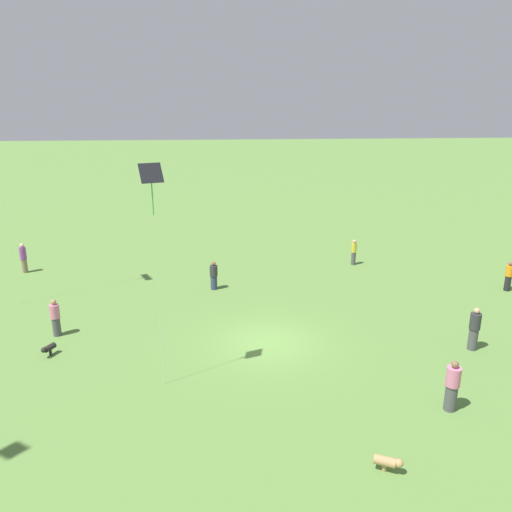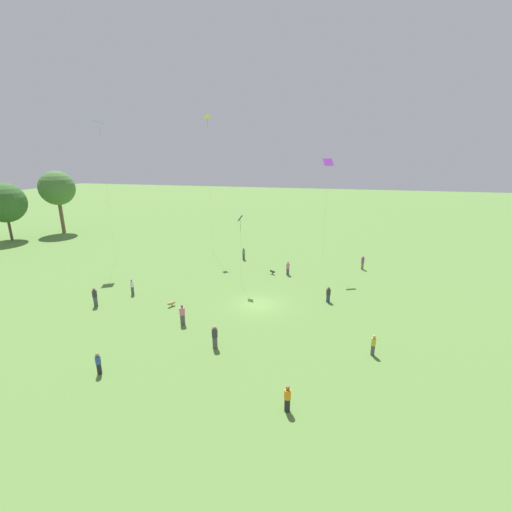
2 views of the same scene
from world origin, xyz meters
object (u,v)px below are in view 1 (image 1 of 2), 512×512
Objects in this scene: person_7 at (354,252)px; dog_1 at (48,348)px; person_10 at (509,276)px; person_8 at (214,276)px; person_4 at (55,318)px; kite_4 at (152,184)px; person_0 at (452,386)px; person_2 at (474,329)px; dog_0 at (388,462)px; person_6 at (24,258)px.

person_7 reaches higher than dog_1.
person_10 is 2.50× the size of dog_1.
person_7 is at bearing -76.72° from person_8.
person_4 is 1.04× the size of person_7.
kite_4 is (17.75, 7.82, 6.46)m from person_10.
person_0 is 1.09× the size of person_10.
person_2 is 2.79× the size of dog_1.
kite_4 reaches higher than person_0.
person_4 is 2.16× the size of dog_0.
kite_4 is 8.82m from dog_1.
person_0 is at bearing 157.38° from dog_0.
person_7 is (-15.68, -8.56, -0.01)m from person_4.
person_4 is (17.45, -2.89, -0.08)m from person_2.
person_0 is at bearing 11.66° from kite_4.
person_6 is 11.69m from dog_1.
dog_0 is (-11.53, 9.53, -0.51)m from person_4.
person_8 is (-6.91, -5.05, -0.06)m from person_4.
dog_0 is (11.21, 12.92, -0.50)m from person_10.
person_6 is 0.23× the size of kite_4.
person_2 reaches higher than person_0.
person_2 is 17.30m from dog_1.
person_6 reaches higher than person_4.
kite_4 is at bearing 173.53° from person_2.
person_0 is 4.92m from person_2.
person_6 reaches higher than person_7.
person_10 reaches higher than dog_0.
person_4 is 2.56× the size of dog_1.
dog_0 is (-6.54, 5.10, -6.96)m from kite_4.
person_0 reaches higher than person_10.
kite_4 is 10.83m from dog_0.
person_7 is (-1.10, -15.45, -0.06)m from person_0.
person_8 is at bearing -135.97° from dog_0.
kite_4 is at bearing 160.05° from person_8.
dog_0 is (5.93, 6.64, -0.59)m from person_2.
dog_1 is (17.26, -1.02, -0.58)m from person_2.
person_2 is 14.09m from kite_4.
person_8 is (-11.25, 3.83, -0.13)m from person_6.
kite_4 is (12.47, 1.54, 6.37)m from person_2.
person_7 is at bearing 76.53° from kite_4.
person_10 is (-22.74, -3.38, -0.01)m from person_4.
dog_1 is (11.33, -7.66, 0.01)m from dog_0.
person_7 is 0.20× the size of kite_4.
person_0 is 2.73× the size of dog_1.
person_7 is at bearing -72.21° from person_6.
person_4 is at bearing -56.18° from dog_1.
person_2 is 1.14× the size of person_7.
person_6 is at bearing -112.78° from dog_0.
person_7 is 18.57m from dog_0.
kite_4 is at bearing 179.49° from person_10.
person_0 is 15.49m from person_7.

